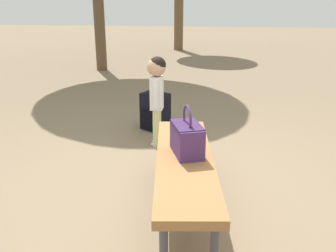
{
  "coord_description": "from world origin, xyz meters",
  "views": [
    {
      "loc": [
        -2.68,
        -0.33,
        1.51
      ],
      "look_at": [
        0.35,
        0.09,
        0.45
      ],
      "focal_mm": 39.0,
      "sensor_mm": 36.0,
      "label": 1
    }
  ],
  "objects_px": {
    "park_bench": "(185,164)",
    "backpack_large": "(155,109)",
    "child_standing": "(157,87)"
  },
  "relations": [
    {
      "from": "park_bench",
      "to": "backpack_large",
      "type": "relative_size",
      "value": 3.14
    },
    {
      "from": "backpack_large",
      "to": "park_bench",
      "type": "bearing_deg",
      "value": -163.66
    },
    {
      "from": "child_standing",
      "to": "backpack_large",
      "type": "distance_m",
      "value": 0.64
    },
    {
      "from": "backpack_large",
      "to": "child_standing",
      "type": "bearing_deg",
      "value": -167.69
    },
    {
      "from": "park_bench",
      "to": "backpack_large",
      "type": "height_order",
      "value": "backpack_large"
    },
    {
      "from": "park_bench",
      "to": "child_standing",
      "type": "height_order",
      "value": "child_standing"
    },
    {
      "from": "park_bench",
      "to": "child_standing",
      "type": "distance_m",
      "value": 1.39
    },
    {
      "from": "child_standing",
      "to": "backpack_large",
      "type": "relative_size",
      "value": 1.85
    },
    {
      "from": "child_standing",
      "to": "backpack_large",
      "type": "xyz_separation_m",
      "value": [
        0.5,
        0.11,
        -0.39
      ]
    },
    {
      "from": "park_bench",
      "to": "child_standing",
      "type": "xyz_separation_m",
      "value": [
        1.31,
        0.42,
        0.25
      ]
    }
  ]
}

